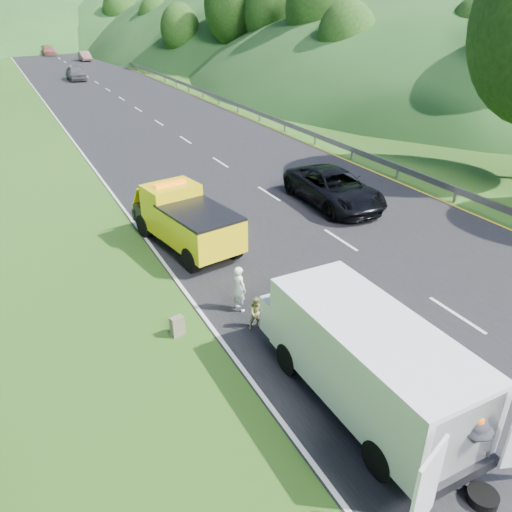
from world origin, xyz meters
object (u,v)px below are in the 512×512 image
worker (460,485)px  passing_suv (333,204)px  white_van (364,356)px  child (257,329)px  tow_truck (185,219)px  suitcase (177,326)px  spare_tire (481,502)px  woman (240,310)px

worker → passing_suv: 15.25m
white_van → child: (-0.83, 3.74, -1.34)m
tow_truck → child: (-0.09, -6.14, -1.15)m
suitcase → spare_tire: size_ratio=1.03×
suitcase → passing_suv: size_ratio=0.11×
tow_truck → spare_tire: size_ratio=9.71×
tow_truck → woman: (-0.12, -5.00, -1.15)m
white_van → child: size_ratio=6.42×
child → suitcase: size_ratio=1.71×
child → white_van: bearing=-63.9°
worker → child: bearing=102.0°
white_van → worker: size_ratio=3.80×
child → worker: worker is taller
woman → spare_tire: woman is taller
child → woman: bearing=104.9°
spare_tire → passing_suv: 15.63m
child → suitcase: suitcase is taller
suitcase → spare_tire: (3.40, -7.76, -0.30)m
woman → child: woman is taller
passing_suv → suitcase: bearing=-144.8°
child → worker: (1.15, -6.55, 0.00)m
woman → suitcase: size_ratio=2.47×
tow_truck → woman: 5.14m
white_van → spare_tire: size_ratio=11.30×
child → suitcase: (-2.16, 0.76, 0.30)m
woman → child: 1.13m
spare_tire → woman: bearing=98.8°
tow_truck → child: size_ratio=5.52×
worker → spare_tire: (0.08, -0.45, 0.00)m
woman → passing_suv: passing_suv is taller
woman → suitcase: bearing=88.4°
woman → worker: worker is taller
woman → tow_truck: bearing=-12.7°
tow_truck → spare_tire: 13.23m
passing_suv → worker: bearing=-113.4°
tow_truck → spare_tire: bearing=-94.8°
tow_truck → suitcase: tow_truck is taller
spare_tire → worker: bearing=100.4°
woman → child: size_ratio=1.45×
worker → passing_suv: worker is taller
child → spare_tire: child is taller
tow_truck → worker: 12.78m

